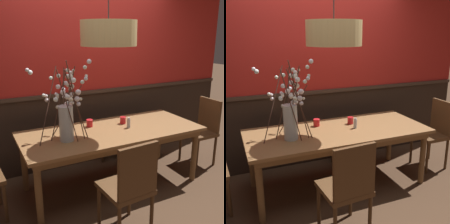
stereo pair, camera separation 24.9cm
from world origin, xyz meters
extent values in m
plane|color=#4C3321|center=(0.00, 0.00, 0.00)|extent=(24.00, 24.00, 0.00)
cube|color=#2D2119|center=(0.00, 0.81, 0.52)|extent=(4.77, 0.12, 1.03)
cube|color=#3E2E24|center=(0.00, 0.80, 1.05)|extent=(4.77, 0.14, 0.05)
cube|color=#B2231E|center=(0.00, 0.81, 1.94)|extent=(4.77, 0.12, 1.82)
cube|color=olive|center=(0.00, 0.00, 0.71)|extent=(2.16, 0.92, 0.04)
cube|color=brown|center=(0.00, 0.00, 0.66)|extent=(2.05, 0.82, 0.08)
cylinder|color=brown|center=(-0.99, -0.37, 0.35)|extent=(0.07, 0.07, 0.70)
cylinder|color=brown|center=(0.99, -0.37, 0.35)|extent=(0.07, 0.07, 0.70)
cylinder|color=brown|center=(-0.99, 0.37, 0.35)|extent=(0.07, 0.07, 0.70)
cylinder|color=brown|center=(0.99, 0.37, 0.35)|extent=(0.07, 0.07, 0.70)
cube|color=brown|center=(0.35, 0.80, 0.47)|extent=(0.48, 0.42, 0.04)
cube|color=brown|center=(0.33, 0.97, 0.70)|extent=(0.43, 0.07, 0.42)
cylinder|color=#492F1A|center=(0.56, 0.65, 0.22)|extent=(0.04, 0.04, 0.45)
cylinder|color=#492F1A|center=(0.17, 0.62, 0.22)|extent=(0.04, 0.04, 0.45)
cylinder|color=#492F1A|center=(0.53, 0.98, 0.22)|extent=(0.04, 0.04, 0.45)
cylinder|color=#492F1A|center=(0.14, 0.94, 0.22)|extent=(0.04, 0.04, 0.45)
cylinder|color=#492F1A|center=(-1.28, -0.15, 0.22)|extent=(0.04, 0.04, 0.43)
cube|color=brown|center=(-0.29, -0.81, 0.47)|extent=(0.44, 0.45, 0.04)
cube|color=brown|center=(-0.27, -1.01, 0.73)|extent=(0.40, 0.06, 0.47)
cylinder|color=#492F1A|center=(-0.48, -0.64, 0.22)|extent=(0.04, 0.04, 0.45)
cylinder|color=#492F1A|center=(-0.12, -0.62, 0.22)|extent=(0.04, 0.04, 0.45)
cylinder|color=#492F1A|center=(-0.10, -0.99, 0.22)|extent=(0.04, 0.04, 0.45)
cube|color=brown|center=(1.39, -0.03, 0.46)|extent=(0.40, 0.41, 0.04)
cube|color=brown|center=(1.57, -0.03, 0.72)|extent=(0.04, 0.39, 0.46)
cylinder|color=#492F1A|center=(1.22, -0.20, 0.22)|extent=(0.04, 0.04, 0.44)
cylinder|color=#492F1A|center=(1.22, 0.15, 0.22)|extent=(0.04, 0.04, 0.44)
cylinder|color=#492F1A|center=(1.56, -0.20, 0.22)|extent=(0.04, 0.04, 0.44)
cylinder|color=#492F1A|center=(1.56, 0.14, 0.22)|extent=(0.04, 0.04, 0.44)
cylinder|color=silver|center=(-0.59, -0.07, 0.93)|extent=(0.15, 0.15, 0.39)
cylinder|color=silver|center=(-0.59, -0.07, 0.78)|extent=(0.13, 0.13, 0.08)
cylinder|color=#472D23|center=(-0.63, 0.04, 1.10)|extent=(0.24, 0.12, 0.73)
sphere|color=white|center=(-0.64, 0.05, 1.23)|extent=(0.03, 0.03, 0.03)
sphere|color=white|center=(-0.66, 0.03, 1.17)|extent=(0.05, 0.05, 0.05)
sphere|color=white|center=(-0.63, 0.05, 1.22)|extent=(0.03, 0.03, 0.03)
sphere|color=white|center=(-0.64, 0.04, 1.09)|extent=(0.04, 0.04, 0.04)
sphere|color=white|center=(-0.67, 0.11, 1.39)|extent=(0.04, 0.04, 0.04)
sphere|color=white|center=(-0.63, 0.08, 1.18)|extent=(0.04, 0.04, 0.04)
cylinder|color=#472D23|center=(-0.59, -0.15, 1.12)|extent=(0.19, 0.06, 0.77)
sphere|color=white|center=(-0.59, -0.14, 1.23)|extent=(0.05, 0.05, 0.05)
sphere|color=white|center=(-0.60, -0.24, 1.45)|extent=(0.05, 0.05, 0.05)
sphere|color=white|center=(-0.60, -0.20, 1.24)|extent=(0.05, 0.05, 0.05)
cylinder|color=#472D23|center=(-0.53, 0.02, 1.10)|extent=(0.15, 0.09, 0.73)
sphere|color=white|center=(-0.53, 0.07, 1.20)|extent=(0.04, 0.04, 0.04)
sphere|color=white|center=(-0.53, 0.05, 1.34)|extent=(0.05, 0.05, 0.05)
sphere|color=white|center=(-0.50, 0.03, 1.11)|extent=(0.05, 0.05, 0.05)
sphere|color=white|center=(-0.50, 0.08, 1.47)|extent=(0.04, 0.04, 0.04)
sphere|color=white|center=(-0.50, 0.08, 1.30)|extent=(0.04, 0.04, 0.04)
cylinder|color=#472D23|center=(-0.51, 0.11, 1.01)|extent=(0.34, 0.10, 0.56)
sphere|color=white|center=(-0.54, 0.13, 1.03)|extent=(0.04, 0.04, 0.04)
sphere|color=white|center=(-0.50, 0.24, 1.23)|extent=(0.05, 0.05, 0.05)
sphere|color=white|center=(-0.50, 0.11, 1.03)|extent=(0.05, 0.05, 0.05)
sphere|color=white|center=(-0.51, 0.20, 1.15)|extent=(0.04, 0.04, 0.04)
sphere|color=white|center=(-0.48, 0.15, 1.08)|extent=(0.03, 0.03, 0.03)
sphere|color=white|center=(-0.51, 0.12, 1.09)|extent=(0.05, 0.05, 0.05)
cylinder|color=#472D23|center=(-0.74, 0.04, 1.12)|extent=(0.31, 0.30, 0.77)
sphere|color=white|center=(-0.74, 0.07, 1.17)|extent=(0.04, 0.04, 0.04)
sphere|color=white|center=(-0.90, 0.19, 1.48)|extent=(0.04, 0.04, 0.04)
sphere|color=white|center=(-0.74, 0.08, 1.21)|extent=(0.03, 0.03, 0.03)
sphere|color=white|center=(-0.77, 0.06, 1.22)|extent=(0.04, 0.04, 0.04)
sphere|color=white|center=(-0.87, 0.19, 1.45)|extent=(0.05, 0.05, 0.05)
cylinder|color=#472D23|center=(-0.59, -0.01, 1.12)|extent=(0.08, 0.08, 0.77)
sphere|color=white|center=(-0.56, -0.01, 1.09)|extent=(0.04, 0.04, 0.04)
sphere|color=white|center=(-0.59, -0.01, 1.25)|extent=(0.06, 0.06, 0.06)
sphere|color=white|center=(-0.63, 0.02, 1.31)|extent=(0.05, 0.05, 0.05)
sphere|color=white|center=(-0.62, -0.01, 1.43)|extent=(0.04, 0.04, 0.04)
cylinder|color=#472D23|center=(-0.52, -0.22, 1.17)|extent=(0.25, 0.20, 0.88)
sphere|color=white|center=(-0.49, -0.26, 1.22)|extent=(0.03, 0.03, 0.03)
sphere|color=white|center=(-0.42, -0.35, 1.60)|extent=(0.04, 0.04, 0.04)
sphere|color=white|center=(-0.51, -0.26, 1.29)|extent=(0.05, 0.05, 0.05)
sphere|color=white|center=(-0.45, -0.31, 1.54)|extent=(0.04, 0.04, 0.04)
cylinder|color=#472D23|center=(-0.55, -0.07, 1.10)|extent=(0.02, 0.10, 0.72)
sphere|color=white|center=(-0.51, -0.05, 1.42)|extent=(0.05, 0.05, 0.05)
sphere|color=white|center=(-0.50, -0.10, 1.39)|extent=(0.06, 0.06, 0.06)
sphere|color=white|center=(-0.53, -0.10, 1.19)|extent=(0.05, 0.05, 0.05)
sphere|color=white|center=(-0.50, -0.05, 1.23)|extent=(0.05, 0.05, 0.05)
sphere|color=white|center=(-0.52, -0.10, 1.15)|extent=(0.04, 0.04, 0.04)
sphere|color=white|center=(-0.50, -0.05, 1.45)|extent=(0.05, 0.05, 0.05)
cylinder|color=#472D23|center=(-0.53, 0.03, 1.13)|extent=(0.14, 0.18, 0.79)
sphere|color=white|center=(-0.44, 0.06, 1.47)|extent=(0.03, 0.03, 0.03)
sphere|color=white|center=(-0.47, 0.04, 1.36)|extent=(0.05, 0.05, 0.05)
sphere|color=white|center=(-0.53, 0.00, 1.13)|extent=(0.04, 0.04, 0.04)
sphere|color=white|center=(-0.48, 0.02, 1.30)|extent=(0.05, 0.05, 0.05)
sphere|color=white|center=(-0.48, 0.07, 1.26)|extent=(0.04, 0.04, 0.04)
cylinder|color=#472D23|center=(-0.51, -0.21, 1.13)|extent=(0.29, 0.15, 0.79)
sphere|color=white|center=(-0.51, -0.25, 1.17)|extent=(0.04, 0.04, 0.04)
sphere|color=white|center=(-0.52, -0.25, 1.22)|extent=(0.06, 0.06, 0.06)
sphere|color=white|center=(-0.50, -0.25, 1.29)|extent=(0.06, 0.06, 0.06)
sphere|color=white|center=(-0.45, -0.33, 1.43)|extent=(0.04, 0.04, 0.04)
sphere|color=white|center=(-0.47, -0.27, 1.39)|extent=(0.04, 0.04, 0.04)
sphere|color=white|center=(-0.44, -0.30, 1.45)|extent=(0.03, 0.03, 0.03)
cylinder|color=red|center=(-0.19, 0.23, 0.78)|extent=(0.08, 0.08, 0.09)
torus|color=red|center=(-0.19, 0.23, 0.82)|extent=(0.08, 0.08, 0.01)
cylinder|color=silver|center=(-0.19, 0.23, 0.76)|extent=(0.05, 0.05, 0.05)
cylinder|color=red|center=(0.23, 0.15, 0.78)|extent=(0.07, 0.07, 0.09)
torus|color=red|center=(0.23, 0.15, 0.82)|extent=(0.08, 0.08, 0.01)
cylinder|color=silver|center=(0.23, 0.15, 0.76)|extent=(0.05, 0.05, 0.04)
cylinder|color=#ADADB2|center=(0.22, -0.02, 0.79)|extent=(0.04, 0.04, 0.11)
cylinder|color=beige|center=(0.22, -0.02, 0.85)|extent=(0.03, 0.03, 0.02)
cylinder|color=tan|center=(-0.08, -0.07, 1.85)|extent=(0.60, 0.60, 0.26)
sphere|color=#F9EAB7|center=(-0.08, -0.07, 1.81)|extent=(0.14, 0.14, 0.14)
camera|label=1|loc=(-1.45, -2.78, 1.86)|focal=44.65mm
camera|label=2|loc=(-1.22, -2.89, 1.86)|focal=44.65mm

